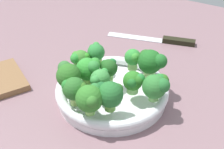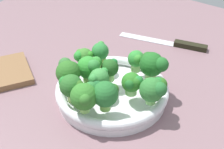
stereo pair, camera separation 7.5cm
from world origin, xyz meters
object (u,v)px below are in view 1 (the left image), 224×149
Objects in this scene: broccoli_floret_7 at (109,68)px; broccoli_floret_8 at (90,98)px; broccoli_floret_3 at (100,80)px; broccoli_floret_5 at (96,53)px; broccoli_floret_0 at (134,81)px; broccoli_floret_11 at (80,59)px; broccoli_floret_2 at (133,58)px; knife at (163,40)px; broccoli_floret_6 at (151,62)px; broccoli_floret_4 at (89,69)px; broccoli_floret_9 at (157,85)px; broccoli_floret_10 at (68,75)px; broccoli_floret_1 at (75,89)px; bowl at (112,92)px; broccoli_floret_12 at (110,94)px.

broccoli_floret_7 is 12.12cm from broccoli_floret_8.
broccoli_floret_3 is 10.36cm from broccoli_floret_5.
broccoli_floret_11 is (-1.69, -15.24, 0.04)cm from broccoli_floret_0.
broccoli_floret_2 is at bearing 120.45° from broccoli_floret_11.
broccoli_floret_3 is (3.23, -6.69, 0.07)cm from broccoli_floret_0.
broccoli_floret_7 is (6.67, -2.90, 0.10)cm from broccoli_floret_2.
broccoli_floret_0 is 0.91× the size of broccoli_floret_3.
broccoli_floret_0 is at bearing 9.64° from knife.
broccoli_floret_7 is at bearing -55.43° from broccoli_floret_6.
knife is (-32.58, 5.28, -7.24)cm from broccoli_floret_4.
broccoli_floret_2 is at bearing 178.56° from broccoli_floret_8.
broccoli_floret_9 is (6.61, 4.41, -0.80)cm from broccoli_floret_6.
broccoli_floret_9 is at bearing 137.23° from broccoli_floret_8.
broccoli_floret_6 is 1.02× the size of broccoli_floret_10.
broccoli_floret_1 is 0.97× the size of broccoli_floret_8.
bowl is at bearing 55.32° from broccoli_floret_5.
broccoli_floret_5 is at bearing -165.38° from broccoli_floret_1.
broccoli_floret_9 is 33.07cm from knife.
broccoli_floret_12 is at bearing 139.73° from broccoli_floret_8.
broccoli_floret_0 is 0.81× the size of broccoli_floret_4.
broccoli_floret_7 is 1.05× the size of broccoli_floret_11.
broccoli_floret_1 is at bearing -101.35° from broccoli_floret_8.
broccoli_floret_7 is 10.11cm from broccoli_floret_12.
broccoli_floret_6 reaches higher than broccoli_floret_11.
broccoli_floret_5 is at bearing -152.30° from broccoli_floret_8.
broccoli_floret_5 reaches higher than bowl.
broccoli_floret_4 is at bearing -9.20° from knife.
bowl is 4.84× the size of broccoli_floret_2.
broccoli_floret_2 is (-8.13, 1.26, 5.17)cm from bowl.
broccoli_floret_8 is 0.94× the size of broccoli_floret_10.
broccoli_floret_2 reaches higher than bowl.
broccoli_floret_6 is (-6.95, 6.32, 6.42)cm from bowl.
bowl is 4.25× the size of broccoli_floret_9.
broccoli_floret_8 is (8.73, 5.81, 0.08)cm from broccoli_floret_4.
broccoli_floret_8 reaches higher than broccoli_floret_3.
broccoli_floret_10 is (11.58, 0.10, 0.75)cm from broccoli_floret_5.
broccoli_floret_2 reaches higher than broccoli_floret_11.
broccoli_floret_9 is at bearing 106.79° from broccoli_floret_3.
broccoli_floret_5 reaches higher than broccoli_floret_0.
bowl is at bearing 80.24° from broccoli_floret_11.
broccoli_floret_5 is 0.23× the size of knife.
broccoli_floret_2 is at bearing -103.11° from broccoli_floret_6.
broccoli_floret_2 is 11.66cm from broccoli_floret_4.
broccoli_floret_8 is at bearing 78.65° from broccoli_floret_1.
broccoli_floret_6 is 1.18× the size of broccoli_floret_9.
broccoli_floret_12 is (0.73, 10.71, -0.40)cm from broccoli_floret_10.
broccoli_floret_4 is 33.79cm from knife.
broccoli_floret_2 is at bearing 164.86° from broccoli_floret_1.
broccoli_floret_3 is 0.82× the size of broccoli_floret_10.
broccoli_floret_5 reaches higher than broccoli_floret_11.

